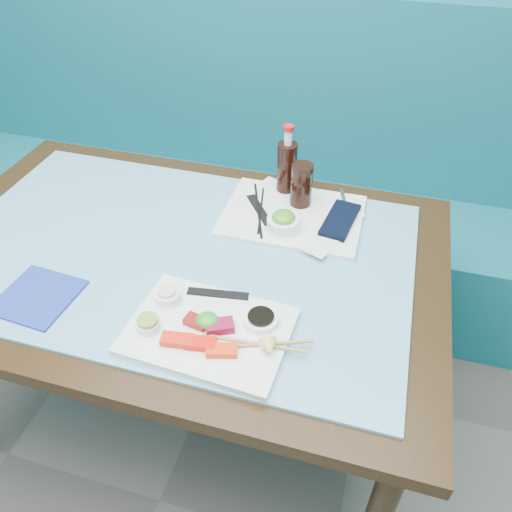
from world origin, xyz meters
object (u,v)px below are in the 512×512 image
(cola_bottle_body, at_px, (287,170))
(seaweed_bowl, at_px, (283,224))
(booth_bench, at_px, (261,198))
(dining_table, at_px, (180,275))
(cola_glass, at_px, (301,185))
(serving_tray, at_px, (292,216))
(sashimi_plate, at_px, (209,331))
(blue_napkin, at_px, (38,297))

(cola_bottle_body, bearing_deg, seaweed_bowl, -78.91)
(cola_bottle_body, bearing_deg, booth_bench, 113.35)
(dining_table, distance_m, cola_bottle_body, 0.44)
(seaweed_bowl, height_order, cola_glass, cola_glass)
(booth_bench, distance_m, serving_tray, 0.77)
(cola_glass, height_order, cola_bottle_body, cola_bottle_body)
(sashimi_plate, xyz_separation_m, cola_glass, (0.09, 0.52, 0.07))
(dining_table, distance_m, seaweed_bowl, 0.32)
(serving_tray, distance_m, seaweed_bowl, 0.08)
(serving_tray, distance_m, cola_glass, 0.09)
(dining_table, xyz_separation_m, seaweed_bowl, (0.25, 0.15, 0.12))
(sashimi_plate, relative_size, cola_glass, 2.72)
(sashimi_plate, xyz_separation_m, cola_bottle_body, (0.03, 0.59, 0.07))
(serving_tray, bearing_deg, cola_glass, 79.28)
(seaweed_bowl, xyz_separation_m, cola_bottle_body, (-0.04, 0.19, 0.05))
(sashimi_plate, height_order, cola_glass, cola_glass)
(sashimi_plate, distance_m, blue_napkin, 0.43)
(sashimi_plate, xyz_separation_m, blue_napkin, (-0.43, -0.01, -0.01))
(dining_table, bearing_deg, cola_bottle_body, 57.73)
(dining_table, bearing_deg, blue_napkin, -134.64)
(booth_bench, relative_size, dining_table, 2.14)
(serving_tray, distance_m, cola_bottle_body, 0.15)
(serving_tray, height_order, blue_napkin, serving_tray)
(booth_bench, xyz_separation_m, cola_bottle_body, (0.22, -0.50, 0.47))
(serving_tray, xyz_separation_m, cola_glass, (0.01, 0.05, 0.07))
(booth_bench, height_order, cola_glass, booth_bench)
(dining_table, distance_m, sashimi_plate, 0.32)
(seaweed_bowl, bearing_deg, cola_bottle_body, 101.09)
(sashimi_plate, bearing_deg, cola_bottle_body, 89.95)
(booth_bench, bearing_deg, serving_tray, -66.87)
(booth_bench, height_order, cola_bottle_body, booth_bench)
(serving_tray, relative_size, cola_glass, 3.02)
(dining_table, distance_m, serving_tray, 0.36)
(seaweed_bowl, height_order, cola_bottle_body, cola_bottle_body)
(booth_bench, relative_size, serving_tray, 7.73)
(sashimi_plate, bearing_deg, booth_bench, 102.77)
(booth_bench, relative_size, seaweed_bowl, 33.68)
(seaweed_bowl, distance_m, blue_napkin, 0.64)
(booth_bench, distance_m, blue_napkin, 1.18)
(booth_bench, distance_m, dining_table, 0.89)
(cola_bottle_body, bearing_deg, blue_napkin, -128.05)
(booth_bench, distance_m, sashimi_plate, 1.17)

